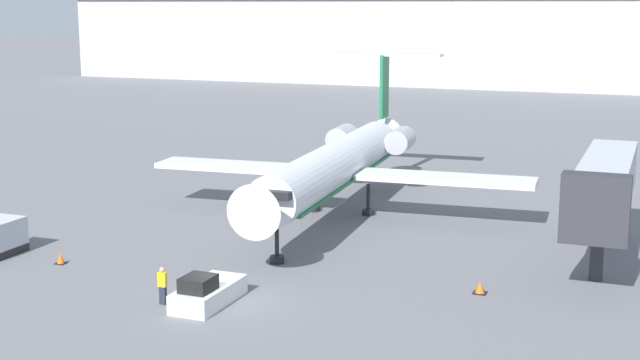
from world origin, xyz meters
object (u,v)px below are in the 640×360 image
(pushback_tug, at_px, (208,292))
(jet_bridge, at_px, (605,185))
(worker_near_tug, at_px, (163,285))
(traffic_cone_left, at_px, (61,258))
(airplane_main, at_px, (338,163))
(traffic_cone_right, at_px, (480,288))

(pushback_tug, height_order, jet_bridge, jet_bridge)
(worker_near_tug, height_order, traffic_cone_left, worker_near_tug)
(airplane_main, bearing_deg, jet_bridge, -17.32)
(airplane_main, bearing_deg, traffic_cone_left, -122.10)
(pushback_tug, bearing_deg, jet_bridge, 39.43)
(traffic_cone_left, bearing_deg, pushback_tug, -15.51)
(traffic_cone_left, distance_m, traffic_cone_right, 22.82)
(airplane_main, distance_m, worker_near_tug, 20.36)
(airplane_main, relative_size, traffic_cone_right, 44.06)
(jet_bridge, bearing_deg, worker_near_tug, -142.11)
(pushback_tug, bearing_deg, worker_near_tug, -158.10)
(traffic_cone_right, xyz_separation_m, jet_bridge, (5.14, 7.51, 4.17))
(traffic_cone_right, bearing_deg, airplane_main, 133.56)
(traffic_cone_right, distance_m, jet_bridge, 10.02)
(worker_near_tug, relative_size, traffic_cone_left, 2.87)
(traffic_cone_right, bearing_deg, jet_bridge, 55.60)
(airplane_main, distance_m, pushback_tug, 19.59)
(airplane_main, bearing_deg, worker_near_tug, -94.02)
(pushback_tug, bearing_deg, airplane_main, 91.67)
(pushback_tug, xyz_separation_m, worker_near_tug, (-1.98, -0.80, 0.38))
(traffic_cone_right, bearing_deg, worker_near_tug, -152.41)
(worker_near_tug, distance_m, traffic_cone_left, 9.64)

